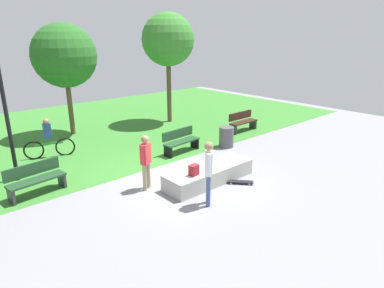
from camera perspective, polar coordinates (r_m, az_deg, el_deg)
name	(u,v)px	position (r m, az deg, el deg)	size (l,w,h in m)	color
ground_plane	(180,178)	(10.85, -2.04, -5.78)	(28.00, 28.00, 0.00)	gray
grass_lawn	(80,130)	(17.11, -18.57, 2.34)	(26.60, 12.75, 0.01)	#387A2D
concrete_ledge	(209,174)	(10.48, 2.95, -5.21)	(3.07, 0.94, 0.50)	#A8A59E
backpack_on_ledge	(194,170)	(9.73, 0.32, -4.47)	(0.28, 0.20, 0.32)	maroon
skater_performing_trick	(209,168)	(8.81, 2.86, -4.18)	(0.37, 0.37, 1.79)	#3F5184
skater_watching	(146,158)	(9.83, -7.92, -2.43)	(0.39, 0.32, 1.67)	tan
skateboard_by_ledge	(240,182)	(10.52, 8.24, -6.40)	(0.68, 0.73, 0.08)	black
park_bench_far_left	(181,140)	(12.99, -1.97, 0.61)	(1.64, 0.61, 0.91)	#1E4223
park_bench_far_right	(242,121)	(16.10, 8.63, 3.89)	(1.61, 0.50, 0.91)	#331E14
park_bench_near_lamppost	(35,178)	(10.61, -25.20, -5.36)	(1.65, 0.66, 0.91)	#1E4223
tree_leaning_ash	(64,56)	(15.93, -20.99, 13.89)	(2.77, 2.77, 4.93)	brown
tree_tall_oak	(168,40)	(17.32, -4.13, 17.31)	(2.61, 2.61, 5.48)	brown
lamp_post	(2,93)	(11.32, -29.68, 7.65)	(0.28, 0.28, 4.66)	black
trash_bin	(226,137)	(13.71, 5.89, 1.20)	(0.60, 0.60, 0.84)	#4C4C51
cyclist_on_bicycle	(49,141)	(13.53, -23.30, 0.49)	(1.73, 0.67, 1.52)	black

